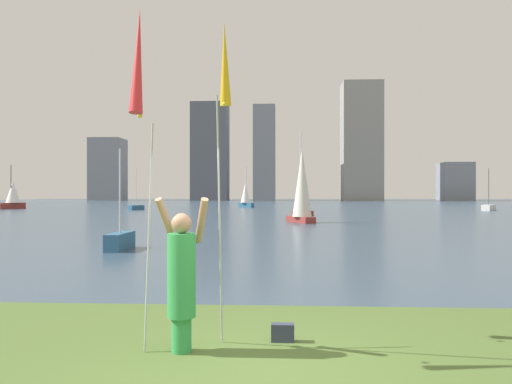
{
  "coord_description": "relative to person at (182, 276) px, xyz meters",
  "views": [
    {
      "loc": [
        0.31,
        -5.43,
        1.98
      ],
      "look_at": [
        -0.83,
        16.36,
        1.93
      ],
      "focal_mm": 34.76,
      "sensor_mm": 36.0,
      "label": 1
    }
  ],
  "objects": [
    {
      "name": "kite_flag_left",
      "position": [
        -0.45,
        -0.3,
        2.48
      ],
      "size": [
        0.16,
        0.84,
        4.15
      ],
      "color": "#B2B2B7",
      "rests_on": "ground"
    },
    {
      "name": "skyline_tower_2",
      "position": [
        -2.32,
        94.8,
        8.66
      ],
      "size": [
        4.4,
        6.72,
        19.19
      ],
      "color": "gray",
      "rests_on": "ground"
    },
    {
      "name": "sailboat_2",
      "position": [
        -4.22,
        10.37,
        -0.62
      ],
      "size": [
        0.54,
        1.76,
        3.41
      ],
      "color": "#2D6084",
      "rests_on": "ground"
    },
    {
      "name": "skyline_tower_0",
      "position": [
        -35.96,
        97.99,
        5.65
      ],
      "size": [
        6.63,
        6.36,
        13.17
      ],
      "color": "gray",
      "rests_on": "ground"
    },
    {
      "name": "skyline_tower_4",
      "position": [
        37.36,
        99.21,
        3.01
      ],
      "size": [
        6.08,
        6.22,
        7.89
      ],
      "color": "gray",
      "rests_on": "ground"
    },
    {
      "name": "skyline_tower_3",
      "position": [
        17.46,
        96.11,
        11.1
      ],
      "size": [
        7.93,
        6.64,
        24.06
      ],
      "color": "gray",
      "rests_on": "ground"
    },
    {
      "name": "bag",
      "position": [
        1.24,
        0.48,
        -0.82
      ],
      "size": [
        0.3,
        0.14,
        0.23
      ],
      "color": "#33384C",
      "rests_on": "ground"
    },
    {
      "name": "person",
      "position": [
        0.0,
        0.0,
        0.0
      ],
      "size": [
        0.7,
        0.51,
        1.9
      ],
      "rotation": [
        0.0,
        0.0,
        0.02
      ],
      "color": "green",
      "rests_on": "ground"
    },
    {
      "name": "skyline_tower_1",
      "position": [
        -13.78,
        96.93,
        9.22
      ],
      "size": [
        7.5,
        6.0,
        20.31
      ],
      "color": "#565B66",
      "rests_on": "ground"
    },
    {
      "name": "kite_flag_right",
      "position": [
        0.45,
        0.7,
        2.66
      ],
      "size": [
        0.16,
        1.02,
        4.27
      ],
      "color": "#B2B2B7",
      "rests_on": "ground"
    },
    {
      "name": "sailboat_4",
      "position": [
        -3.21,
        54.13,
        0.56
      ],
      "size": [
        2.03,
        1.94,
        4.93
      ],
      "color": "#2D6084",
      "rests_on": "ground"
    },
    {
      "name": "sailboat_7",
      "position": [
        2.86,
        33.06,
        -0.67
      ],
      "size": [
        1.75,
        1.21,
        3.8
      ],
      "color": "maroon",
      "rests_on": "ground"
    },
    {
      "name": "ground",
      "position": [
        0.93,
        50.36,
        -0.99
      ],
      "size": [
        120.0,
        138.0,
        0.12
      ],
      "color": "#4C662D"
    },
    {
      "name": "sailboat_5",
      "position": [
        -28.59,
        47.26,
        0.57
      ],
      "size": [
        2.22,
        3.05,
        4.86
      ],
      "color": "maroon",
      "rests_on": "ground"
    },
    {
      "name": "sailboat_0",
      "position": [
        22.19,
        45.3,
        -0.61
      ],
      "size": [
        2.08,
        2.42,
        4.28
      ],
      "color": "silver",
      "rests_on": "ground"
    },
    {
      "name": "sailboat_1",
      "position": [
        2.48,
        24.97,
        1.35
      ],
      "size": [
        1.82,
        2.47,
        5.73
      ],
      "color": "maroon",
      "rests_on": "ground"
    },
    {
      "name": "sailboat_6",
      "position": [
        -14.0,
        44.96,
        -0.64
      ],
      "size": [
        1.52,
        1.74,
        4.26
      ],
      "color": "#2D6084",
      "rests_on": "ground"
    }
  ]
}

